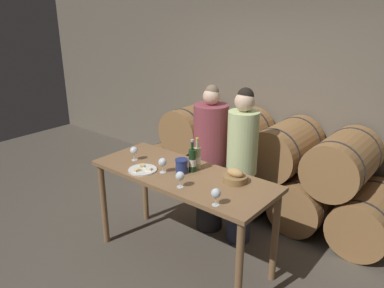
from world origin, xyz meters
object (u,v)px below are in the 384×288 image
Objects in this scene: bread_basket at (235,177)px; wine_glass_right at (216,194)px; wine_bottle_red at (192,160)px; tasting_table at (182,185)px; person_right at (241,166)px; wine_glass_center at (180,176)px; cheese_plate at (143,170)px; wine_glass_far_left at (134,151)px; wine_bottle_white at (197,158)px; blue_crock at (182,165)px; wine_glass_left at (163,162)px; person_left at (210,160)px.

bread_basket is 0.46m from wine_glass_right.
tasting_table is at bearing -116.27° from wine_bottle_red.
person_right is 0.90m from wine_glass_center.
cheese_plate is 0.30m from wine_glass_far_left.
cheese_plate is 0.94m from wine_glass_right.
wine_bottle_white is at bearing 108.97° from wine_glass_center.
tasting_table is 0.20m from blue_crock.
cheese_plate is 0.22m from wine_glass_left.
wine_glass_far_left is 1.00× the size of wine_glass_right.
person_left is at bearing 128.66° from wine_glass_right.
blue_crock reaches higher than cheese_plate.
wine_glass_center is at bearing -94.65° from person_right.
wine_glass_right is at bearing -10.72° from wine_glass_far_left.
cheese_plate is at bearing -134.09° from wine_bottle_white.
wine_glass_left is at bearing -89.74° from person_left.
wine_bottle_red is at bearing 14.31° from wine_glass_far_left.
wine_bottle_red is 2.37× the size of blue_crock.
blue_crock is 0.68m from wine_glass_right.
blue_crock is at bearing 155.23° from tasting_table.
bread_basket is at bearing 51.07° from wine_glass_center.
wine_glass_left is at bearing -117.85° from person_right.
wine_glass_far_left is at bearing 175.29° from wine_glass_left.
bread_basket is at bearing 16.61° from blue_crock.
cheese_plate is (-0.36, -0.38, -0.10)m from wine_bottle_white.
person_left is 0.63m from wine_bottle_red.
wine_glass_far_left is at bearing -157.91° from wine_bottle_white.
person_right reaches higher than cheese_plate.
person_right is 0.55m from wine_bottle_white.
person_right is 6.23× the size of cheese_plate.
wine_glass_far_left and wine_glass_center have the same top height.
wine_glass_center reaches higher than cheese_plate.
blue_crock is (-0.04, -0.18, -0.03)m from wine_bottle_white.
wine_glass_left is 1.00× the size of wine_glass_center.
person_left reaches higher than wine_glass_left.
wine_glass_right is at bearing -51.34° from person_left.
bread_basket is 1.49× the size of wine_glass_far_left.
person_right is at bearing 62.15° from wine_glass_left.
wine_bottle_red is at bearing -70.12° from person_left.
blue_crock is at bearing 31.88° from cheese_plate.
wine_glass_far_left is 1.20m from wine_glass_right.
person_right is 1.11m from wine_glass_far_left.
blue_crock is at bearing 7.30° from wine_glass_far_left.
person_right is at bearing 65.48° from wine_bottle_white.
wine_glass_far_left is at bearing -165.69° from wine_bottle_red.
wine_glass_far_left is (-0.58, -0.07, 0.23)m from tasting_table.
wine_glass_center and wine_glass_right have the same top height.
person_left is 12.44× the size of blue_crock.
wine_bottle_red is at bearing -172.12° from bread_basket.
wine_glass_left is at bearing -122.90° from wine_bottle_white.
wine_glass_right is (0.75, -0.94, 0.22)m from person_left.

